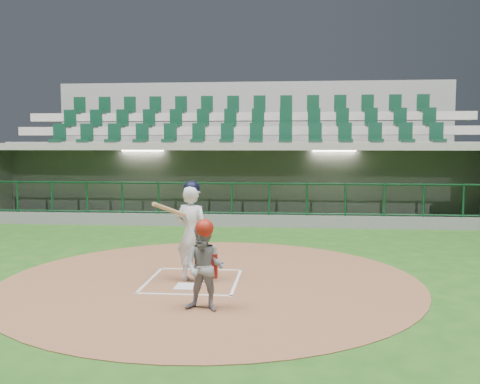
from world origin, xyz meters
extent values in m
plane|color=#1F4D16|center=(0.00, 0.00, 0.00)|extent=(120.00, 120.00, 0.00)
cylinder|color=brown|center=(0.30, -0.20, 0.01)|extent=(7.20, 7.20, 0.01)
cube|color=white|center=(0.00, -0.70, 0.02)|extent=(0.43, 0.43, 0.02)
cube|color=white|center=(-0.75, -0.30, 0.02)|extent=(0.05, 1.80, 0.01)
cube|color=white|center=(0.75, -0.30, 0.02)|extent=(0.05, 1.80, 0.01)
cube|color=white|center=(0.00, 0.55, 0.02)|extent=(1.55, 0.05, 0.01)
cube|color=white|center=(0.00, -1.15, 0.02)|extent=(1.55, 0.05, 0.01)
cube|color=gray|center=(0.00, 7.50, -0.55)|extent=(15.00, 3.00, 0.10)
cube|color=slate|center=(0.00, 9.10, 0.85)|extent=(15.00, 0.20, 2.70)
cube|color=beige|center=(0.00, 8.98, 1.10)|extent=(13.50, 0.04, 0.90)
cube|color=slate|center=(-7.50, 7.50, 0.85)|extent=(0.20, 3.00, 2.70)
cube|color=gray|center=(0.00, 7.25, 2.30)|extent=(15.40, 3.50, 0.20)
cube|color=slate|center=(0.00, 5.95, 0.15)|extent=(15.00, 0.15, 0.40)
cube|color=black|center=(0.00, 5.95, 1.73)|extent=(15.00, 0.01, 0.95)
cube|color=olive|center=(0.00, 8.55, -0.28)|extent=(12.75, 0.40, 0.45)
cube|color=white|center=(-3.00, 7.50, 2.17)|extent=(1.30, 0.35, 0.04)
cube|color=white|center=(3.00, 7.50, 2.17)|extent=(1.30, 0.35, 0.04)
imported|color=#AD1612|center=(-4.61, 8.52, 0.29)|extent=(1.07, 0.67, 1.58)
imported|color=#9F1D11|center=(-1.01, 8.19, 0.41)|extent=(1.07, 0.45, 1.82)
imported|color=#A8121C|center=(0.97, 8.15, 0.34)|extent=(0.87, 0.61, 1.67)
imported|color=#AD1912|center=(4.70, 8.20, 0.26)|extent=(1.47, 0.98, 1.52)
cube|color=slate|center=(0.00, 10.75, 1.15)|extent=(17.00, 6.50, 2.50)
cube|color=gray|center=(0.00, 9.25, 2.30)|extent=(16.60, 0.95, 0.30)
cube|color=#ACA79B|center=(0.00, 10.20, 2.85)|extent=(16.60, 0.95, 0.30)
cube|color=#B0A99F|center=(0.00, 11.15, 3.40)|extent=(16.60, 0.95, 0.30)
cube|color=gray|center=(0.00, 14.10, 2.53)|extent=(17.00, 0.25, 5.05)
imported|color=white|center=(-0.01, -0.31, 0.84)|extent=(0.70, 0.58, 1.65)
sphere|color=black|center=(-0.01, -0.31, 1.61)|extent=(0.28, 0.28, 0.28)
cylinder|color=tan|center=(-0.26, -0.56, 1.25)|extent=(0.58, 0.79, 0.39)
imported|color=gray|center=(0.46, -1.89, 0.62)|extent=(0.66, 0.56, 1.22)
sphere|color=maroon|center=(0.46, -1.89, 1.18)|extent=(0.26, 0.26, 0.26)
cube|color=#A71812|center=(0.46, -1.74, 0.62)|extent=(0.32, 0.10, 0.35)
camera|label=1|loc=(1.64, -9.19, 2.34)|focal=40.00mm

